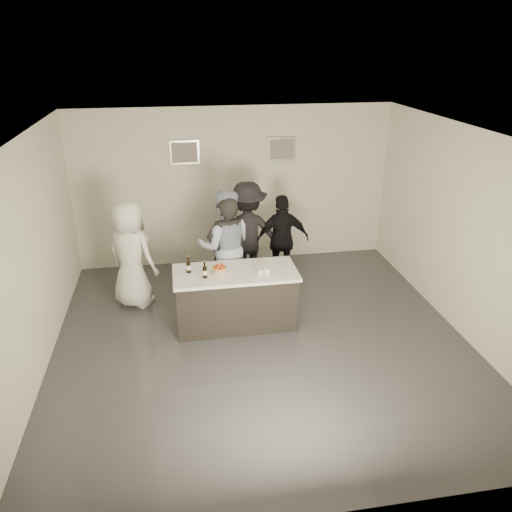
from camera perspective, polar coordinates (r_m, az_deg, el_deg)
name	(u,v)px	position (r m, az deg, el deg)	size (l,w,h in m)	color
floor	(262,340)	(7.49, 0.64, -9.61)	(6.00, 6.00, 0.00)	#3D3D42
ceiling	(263,136)	(6.36, 0.77, 13.59)	(6.00, 6.00, 0.00)	white
wall_back	(234,187)	(9.59, -2.51, 7.89)	(6.00, 0.04, 3.00)	silver
wall_front	(327,387)	(4.26, 8.13, -14.61)	(6.00, 0.04, 3.00)	silver
wall_left	(30,262)	(6.95, -24.44, -0.66)	(0.04, 6.00, 3.00)	silver
wall_right	(465,234)	(7.86, 22.79, 2.35)	(0.04, 6.00, 3.00)	silver
picture_left	(185,152)	(9.33, -8.17, 11.65)	(0.54, 0.04, 0.44)	#B2B2B7
picture_right	(281,149)	(9.54, 2.93, 12.13)	(0.54, 0.04, 0.44)	#B2B2B7
bar_counter	(236,298)	(7.69, -2.33, -4.79)	(1.86, 0.86, 0.90)	white
cake	(219,270)	(7.44, -4.21, -1.64)	(0.21, 0.21, 0.08)	orange
beer_bottle_a	(188,265)	(7.46, -7.73, -0.97)	(0.07, 0.07, 0.26)	black
beer_bottle_b	(205,270)	(7.27, -5.87, -1.56)	(0.07, 0.07, 0.26)	black
tumbler_cluster	(263,270)	(7.43, 0.85, -1.61)	(0.19, 0.19, 0.08)	#C69112
candles	(221,280)	(7.22, -4.01, -2.77)	(0.24, 0.08, 0.01)	pink
person_main_black	(227,252)	(8.12, -3.31, 0.50)	(0.67, 0.44, 1.84)	black
person_main_blue	(225,246)	(8.23, -3.57, 1.10)	(0.93, 0.73, 1.92)	#9FAFD0
person_guest_left	(131,255)	(8.31, -14.07, 0.15)	(0.87, 0.57, 1.79)	white
person_guest_right	(282,240)	(8.86, 3.03, 1.86)	(0.96, 0.40, 1.64)	black
person_guest_back	(247,233)	(8.82, -0.99, 2.59)	(1.21, 0.69, 1.87)	black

